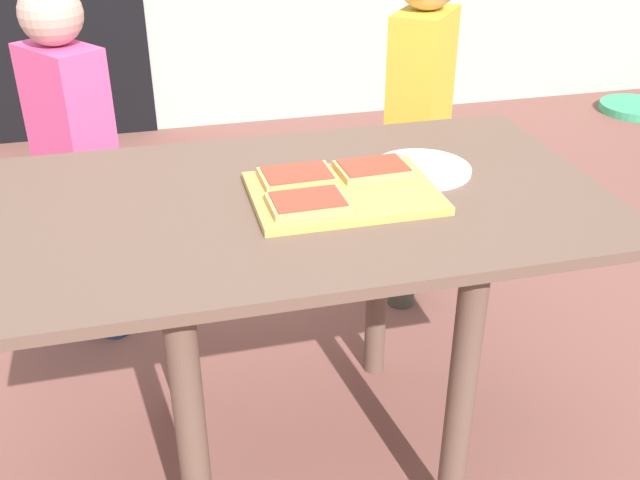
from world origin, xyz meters
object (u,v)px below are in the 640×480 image
pizza_slice_far_right (373,169)px  pizza_slice_far_left (297,176)px  child_left (74,147)px  child_right (419,111)px  dining_table (300,247)px  plate_white_right (422,169)px  pizza_slice_near_left (309,202)px  cutting_board (343,193)px  garden_hose_coil (636,108)px

pizza_slice_far_right → pizza_slice_far_left: same height
child_left → child_right: bearing=-3.7°
dining_table → child_left: child_left is taller
child_left → pizza_slice_far_right: bearing=-44.4°
pizza_slice_far_right → pizza_slice_far_left: (-0.17, 0.00, 0.00)m
pizza_slice_far_right → dining_table: bearing=-164.7°
plate_white_right → child_left: child_left is taller
dining_table → pizza_slice_near_left: pizza_slice_near_left is taller
dining_table → child_left: (-0.50, 0.71, 0.00)m
cutting_board → pizza_slice_near_left: pizza_slice_near_left is taller
cutting_board → child_left: (-0.59, 0.73, -0.12)m
dining_table → plate_white_right: 0.33m
pizza_slice_far_right → child_left: child_left is taller
plate_white_right → garden_hose_coil: 3.02m
pizza_slice_far_right → child_right: (0.34, 0.59, -0.10)m
dining_table → child_right: bearing=51.2°
pizza_slice_near_left → pizza_slice_far_left: (0.01, 0.13, 0.00)m
cutting_board → pizza_slice_far_left: bearing=139.6°
pizza_slice_far_right → child_left: 0.95m
plate_white_right → garden_hose_coil: plate_white_right is taller
dining_table → pizza_slice_far_right: bearing=15.3°
pizza_slice_near_left → plate_white_right: pizza_slice_near_left is taller
pizza_slice_far_right → garden_hose_coil: 3.13m
dining_table → child_right: child_right is taller
cutting_board → pizza_slice_far_left: pizza_slice_far_left is taller
cutting_board → child_right: size_ratio=0.34×
dining_table → plate_white_right: plate_white_right is taller
dining_table → cutting_board: bearing=-12.5°
pizza_slice_near_left → garden_hose_coil: 3.34m
dining_table → plate_white_right: size_ratio=5.82×
pizza_slice_far_left → child_right: 0.79m
pizza_slice_near_left → pizza_slice_far_left: 0.13m
plate_white_right → dining_table: bearing=-167.6°
dining_table → garden_hose_coil: size_ratio=3.28×
plate_white_right → child_right: (0.22, 0.58, -0.08)m
pizza_slice_near_left → dining_table: bearing=91.1°
cutting_board → child_right: child_right is taller
pizza_slice_near_left → plate_white_right: (0.30, 0.14, -0.02)m
cutting_board → garden_hose_coil: size_ratio=0.97×
garden_hose_coil → cutting_board: bearing=-137.7°
child_right → garden_hose_coil: child_right is taller
pizza_slice_near_left → plate_white_right: size_ratio=0.71×
pizza_slice_near_left → child_right: (0.52, 0.72, -0.10)m
pizza_slice_far_right → plate_white_right: pizza_slice_far_right is taller
pizza_slice_far_right → cutting_board: bearing=-141.9°
child_left → cutting_board: bearing=-51.1°
pizza_slice_far_right → child_left: (-0.67, 0.66, -0.14)m
pizza_slice_far_left → child_right: (0.51, 0.59, -0.10)m
dining_table → pizza_slice_far_left: size_ratio=8.20×
plate_white_right → child_right: child_right is taller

